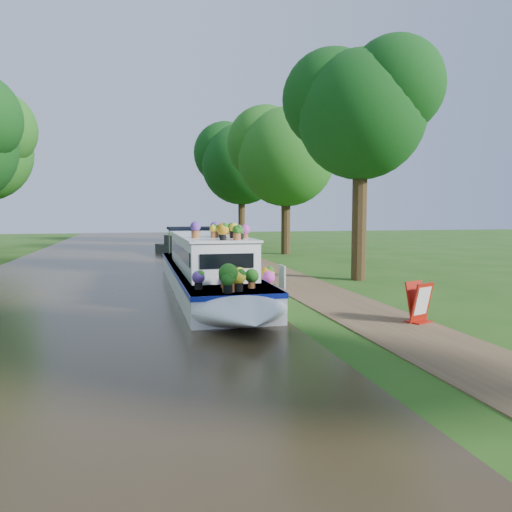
# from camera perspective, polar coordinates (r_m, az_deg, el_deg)

# --- Properties ---
(ground) EXTENTS (100.00, 100.00, 0.00)m
(ground) POSITION_cam_1_polar(r_m,az_deg,el_deg) (15.52, 3.50, -4.66)
(ground) COLOR #214912
(ground) RESTS_ON ground
(canal_water) EXTENTS (10.00, 100.00, 0.02)m
(canal_water) POSITION_cam_1_polar(r_m,az_deg,el_deg) (14.95, -19.19, -5.27)
(canal_water) COLOR #2D2313
(canal_water) RESTS_ON ground
(towpath) EXTENTS (2.20, 100.00, 0.03)m
(towpath) POSITION_cam_1_polar(r_m,az_deg,el_deg) (15.91, 7.65, -4.40)
(towpath) COLOR brown
(towpath) RESTS_ON ground
(plant_boat) EXTENTS (2.29, 13.52, 2.23)m
(plant_boat) POSITION_cam_1_polar(r_m,az_deg,el_deg) (16.18, -5.48, -1.23)
(plant_boat) COLOR white
(plant_boat) RESTS_ON canal_water
(tree_near_overhang) EXTENTS (5.52, 5.28, 8.99)m
(tree_near_overhang) POSITION_cam_1_polar(r_m,az_deg,el_deg) (19.93, 11.83, 16.49)
(tree_near_overhang) COLOR #312110
(tree_near_overhang) RESTS_ON ground
(tree_near_mid) EXTENTS (6.90, 6.60, 9.40)m
(tree_near_mid) POSITION_cam_1_polar(r_m,az_deg,el_deg) (31.27, 3.39, 12.07)
(tree_near_mid) COLOR #312110
(tree_near_mid) RESTS_ON ground
(tree_near_far) EXTENTS (7.59, 7.26, 10.30)m
(tree_near_far) POSITION_cam_1_polar(r_m,az_deg,el_deg) (41.83, -1.72, 11.14)
(tree_near_far) COLOR #312110
(tree_near_far) RESTS_ON ground
(second_boat) EXTENTS (3.21, 6.42, 1.18)m
(second_boat) POSITION_cam_1_polar(r_m,az_deg,el_deg) (30.37, -8.26, 0.97)
(second_boat) COLOR black
(second_boat) RESTS_ON canal_water
(sandwich_board) EXTENTS (0.65, 0.68, 0.95)m
(sandwich_board) POSITION_cam_1_polar(r_m,az_deg,el_deg) (12.36, 18.15, -5.24)
(sandwich_board) COLOR #9D160B
(sandwich_board) RESTS_ON towpath
(pedestrian_pink) EXTENTS (0.58, 0.42, 1.48)m
(pedestrian_pink) POSITION_cam_1_polar(r_m,az_deg,el_deg) (37.61, -5.74, 2.22)
(pedestrian_pink) COLOR #E75F80
(pedestrian_pink) RESTS_ON towpath
(verge_plant) EXTENTS (0.49, 0.45, 0.46)m
(verge_plant) POSITION_cam_1_polar(r_m,az_deg,el_deg) (15.16, 1.52, -4.00)
(verge_plant) COLOR #2C5A1B
(verge_plant) RESTS_ON ground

